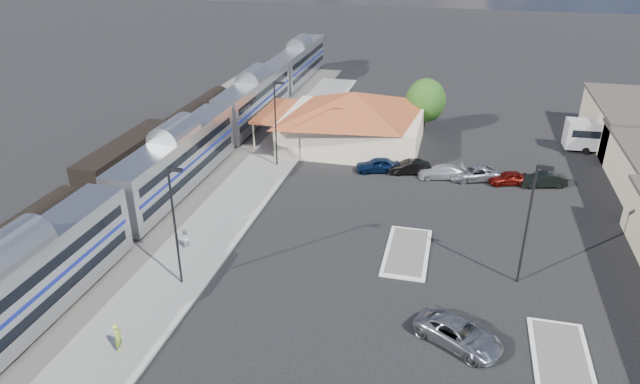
# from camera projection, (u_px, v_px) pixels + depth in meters

# --- Properties ---
(ground) EXTENTS (280.00, 280.00, 0.00)m
(ground) POSITION_uv_depth(u_px,v_px,m) (351.00, 260.00, 43.11)
(ground) COLOR black
(ground) RESTS_ON ground
(railbed) EXTENTS (16.00, 100.00, 0.12)m
(railbed) POSITION_uv_depth(u_px,v_px,m) (152.00, 187.00, 54.61)
(railbed) COLOR #4C4944
(railbed) RESTS_ON ground
(platform) EXTENTS (5.50, 92.00, 0.18)m
(platform) POSITION_uv_depth(u_px,v_px,m) (232.00, 206.00, 50.91)
(platform) COLOR gray
(platform) RESTS_ON ground
(passenger_train) EXTENTS (3.00, 104.00, 5.55)m
(passenger_train) POSITION_uv_depth(u_px,v_px,m) (178.00, 163.00, 52.79)
(passenger_train) COLOR silver
(passenger_train) RESTS_ON ground
(freight_cars) EXTENTS (2.80, 46.00, 4.00)m
(freight_cars) POSITION_uv_depth(u_px,v_px,m) (128.00, 162.00, 55.52)
(freight_cars) COLOR black
(freight_cars) RESTS_ON ground
(station_depot) EXTENTS (18.35, 12.24, 6.20)m
(station_depot) POSITION_uv_depth(u_px,v_px,m) (353.00, 119.00, 63.76)
(station_depot) COLOR beige
(station_depot) RESTS_ON ground
(traffic_island_south) EXTENTS (3.30, 7.50, 0.21)m
(traffic_island_south) POSITION_uv_depth(u_px,v_px,m) (407.00, 252.00, 43.95)
(traffic_island_south) COLOR silver
(traffic_island_south) RESTS_ON ground
(traffic_island_north) EXTENTS (3.30, 7.50, 0.21)m
(traffic_island_north) POSITION_uv_depth(u_px,v_px,m) (562.00, 361.00, 33.04)
(traffic_island_north) COLOR silver
(traffic_island_north) RESTS_ON ground
(lamp_plat_s) EXTENTS (1.08, 0.25, 9.00)m
(lamp_plat_s) POSITION_uv_depth(u_px,v_px,m) (175.00, 218.00, 37.89)
(lamp_plat_s) COLOR black
(lamp_plat_s) RESTS_ON ground
(lamp_plat_n) EXTENTS (1.08, 0.25, 9.00)m
(lamp_plat_n) POSITION_uv_depth(u_px,v_px,m) (276.00, 117.00, 57.16)
(lamp_plat_n) COLOR black
(lamp_plat_n) RESTS_ON ground
(lamp_lot) EXTENTS (1.08, 0.25, 9.00)m
(lamp_lot) POSITION_uv_depth(u_px,v_px,m) (530.00, 215.00, 38.19)
(lamp_lot) COLOR black
(lamp_lot) RESTS_ON ground
(tree_depot) EXTENTS (4.71, 4.71, 6.63)m
(tree_depot) POSITION_uv_depth(u_px,v_px,m) (426.00, 100.00, 67.00)
(tree_depot) COLOR #382314
(tree_depot) RESTS_ON ground
(suv) EXTENTS (5.95, 4.90, 1.51)m
(suv) POSITION_uv_depth(u_px,v_px,m) (459.00, 334.00, 34.24)
(suv) COLOR #95979C
(suv) RESTS_ON ground
(coach_bus) EXTENTS (10.93, 2.84, 3.48)m
(coach_bus) POSITION_uv_depth(u_px,v_px,m) (618.00, 136.00, 61.97)
(coach_bus) COLOR silver
(coach_bus) RESTS_ON ground
(person_a) EXTENTS (0.51, 0.71, 1.84)m
(person_a) POSITION_uv_depth(u_px,v_px,m) (118.00, 337.00, 33.42)
(person_a) COLOR #9DC03C
(person_a) RESTS_ON platform
(person_b) EXTENTS (0.89, 0.97, 1.62)m
(person_b) POSITION_uv_depth(u_px,v_px,m) (184.00, 238.00, 44.08)
(person_b) COLOR white
(person_b) RESTS_ON platform
(parked_car_a) EXTENTS (4.68, 2.96, 1.49)m
(parked_car_a) POSITION_uv_depth(u_px,v_px,m) (377.00, 165.00, 57.84)
(parked_car_a) COLOR #0C1C3E
(parked_car_a) RESTS_ON ground
(parked_car_b) EXTENTS (4.49, 2.51, 1.40)m
(parked_car_b) POSITION_uv_depth(u_px,v_px,m) (409.00, 167.00, 57.43)
(parked_car_b) COLOR black
(parked_car_b) RESTS_ON ground
(parked_car_c) EXTENTS (4.91, 2.94, 1.33)m
(parked_car_c) POSITION_uv_depth(u_px,v_px,m) (441.00, 172.00, 56.49)
(parked_car_c) COLOR silver
(parked_car_c) RESTS_ON ground
(parked_car_d) EXTENTS (5.44, 3.73, 1.38)m
(parked_car_d) POSITION_uv_depth(u_px,v_px,m) (475.00, 173.00, 56.06)
(parked_car_d) COLOR #9899A0
(parked_car_d) RESTS_ON ground
(parked_car_e) EXTENTS (4.18, 2.63, 1.33)m
(parked_car_e) POSITION_uv_depth(u_px,v_px,m) (508.00, 178.00, 55.12)
(parked_car_e) COLOR maroon
(parked_car_e) RESTS_ON ground
(parked_car_f) EXTENTS (4.54, 2.56, 1.42)m
(parked_car_f) POSITION_uv_depth(u_px,v_px,m) (543.00, 180.00, 54.67)
(parked_car_f) COLOR black
(parked_car_f) RESTS_ON ground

